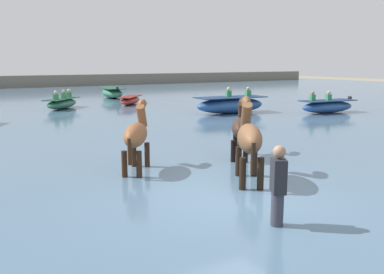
{
  "coord_description": "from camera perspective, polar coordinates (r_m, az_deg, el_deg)",
  "views": [
    {
      "loc": [
        -4.59,
        -6.15,
        2.88
      ],
      "look_at": [
        1.12,
        3.46,
        0.84
      ],
      "focal_mm": 38.42,
      "sensor_mm": 36.0,
      "label": 1
    }
  ],
  "objects": [
    {
      "name": "ground_plane",
      "position": [
        8.2,
        5.73,
        -10.28
      ],
      "size": [
        120.0,
        120.0,
        0.0
      ],
      "primitive_type": "plane",
      "color": "gray"
    },
    {
      "name": "person_wading_mid",
      "position": [
        6.6,
        11.82,
        -7.64
      ],
      "size": [
        0.33,
        0.38,
        1.63
      ],
      "color": "#383842",
      "rests_on": "ground"
    },
    {
      "name": "boat_far_inshore",
      "position": [
        25.4,
        -8.59,
        5.06
      ],
      "size": [
        2.33,
        2.51,
        0.5
      ],
      "color": "#BC382D",
      "rests_on": "water_surface"
    },
    {
      "name": "water_surface",
      "position": [
        17.01,
        -14.67,
        0.84
      ],
      "size": [
        90.0,
        90.0,
        0.34
      ],
      "primitive_type": "cube",
      "color": "slate",
      "rests_on": "ground"
    },
    {
      "name": "boat_distant_east",
      "position": [
        23.91,
        -17.59,
        4.5
      ],
      "size": [
        2.55,
        2.72,
        1.05
      ],
      "color": "#337556",
      "rests_on": "water_surface"
    },
    {
      "name": "boat_mid_channel",
      "position": [
        22.0,
        18.28,
        4.07
      ],
      "size": [
        3.2,
        1.39,
        1.13
      ],
      "color": "#28518E",
      "rests_on": "water_surface"
    },
    {
      "name": "horse_trailing_chestnut",
      "position": [
        9.71,
        -7.72,
        0.09
      ],
      "size": [
        1.31,
        1.66,
        1.97
      ],
      "color": "brown",
      "rests_on": "ground"
    },
    {
      "name": "boat_mid_outer",
      "position": [
        30.34,
        -11.02,
        6.06
      ],
      "size": [
        1.79,
        3.82,
        0.88
      ],
      "color": "#337556",
      "rests_on": "water_surface"
    },
    {
      "name": "far_shoreline",
      "position": [
        45.76,
        -25.13,
        6.75
      ],
      "size": [
        80.0,
        2.4,
        1.55
      ],
      "primitive_type": "cube",
      "color": "#706B5B",
      "rests_on": "ground"
    },
    {
      "name": "horse_lead_dark_bay",
      "position": [
        11.07,
        6.76,
        1.12
      ],
      "size": [
        1.35,
        1.53,
        1.89
      ],
      "color": "#382319",
      "rests_on": "ground"
    },
    {
      "name": "horse_flank_bay",
      "position": [
        8.82,
        7.93,
        -0.4
      ],
      "size": [
        1.34,
        1.81,
        2.11
      ],
      "color": "brown",
      "rests_on": "ground"
    },
    {
      "name": "boat_near_starboard",
      "position": [
        20.87,
        5.36,
        4.46
      ],
      "size": [
        3.85,
        1.69,
        1.3
      ],
      "color": "#28518E",
      "rests_on": "water_surface"
    }
  ]
}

